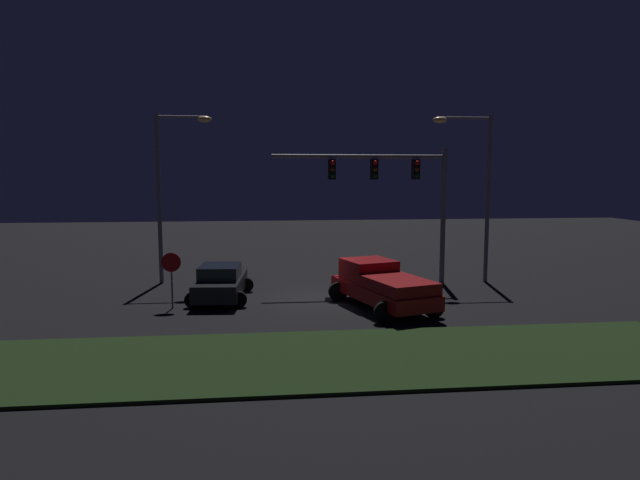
% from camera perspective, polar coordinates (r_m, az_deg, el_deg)
% --- Properties ---
extents(ground_plane, '(80.00, 80.00, 0.00)m').
position_cam_1_polar(ground_plane, '(24.47, -0.70, -5.82)').
color(ground_plane, black).
extents(grass_median, '(22.01, 5.36, 0.10)m').
position_cam_1_polar(grass_median, '(16.62, 2.09, -11.76)').
color(grass_median, black).
rests_on(grass_median, ground_plane).
extents(pickup_truck, '(3.92, 5.75, 1.80)m').
position_cam_1_polar(pickup_truck, '(22.57, 6.13, -4.34)').
color(pickup_truck, maroon).
rests_on(pickup_truck, ground_plane).
extents(car_sedan, '(2.71, 4.53, 1.51)m').
position_cam_1_polar(car_sedan, '(24.33, -9.94, -4.21)').
color(car_sedan, black).
rests_on(car_sedan, ground_plane).
extents(traffic_signal_gantry, '(8.32, 0.56, 6.50)m').
position_cam_1_polar(traffic_signal_gantry, '(27.10, 7.45, 5.79)').
color(traffic_signal_gantry, slate).
rests_on(traffic_signal_gantry, ground_plane).
extents(street_lamp_left, '(2.69, 0.44, 8.12)m').
position_cam_1_polar(street_lamp_left, '(28.17, -14.86, 6.12)').
color(street_lamp_left, slate).
rests_on(street_lamp_left, ground_plane).
extents(street_lamp_right, '(2.94, 0.44, 8.07)m').
position_cam_1_polar(street_lamp_right, '(28.46, 15.46, 6.10)').
color(street_lamp_right, slate).
rests_on(street_lamp_right, ground_plane).
extents(stop_sign, '(0.76, 0.08, 2.23)m').
position_cam_1_polar(stop_sign, '(23.01, -14.72, -2.89)').
color(stop_sign, slate).
rests_on(stop_sign, ground_plane).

